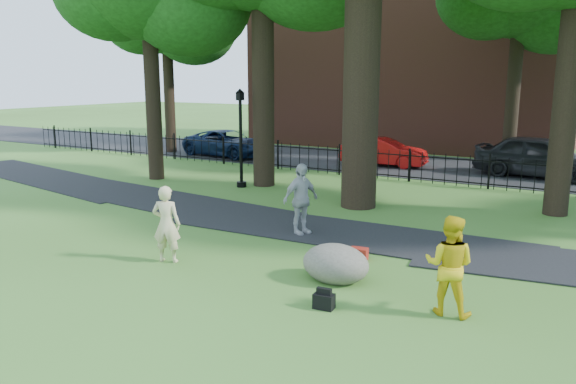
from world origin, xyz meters
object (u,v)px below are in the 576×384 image
Objects in this scene: woman at (166,224)px; lamppost at (241,139)px; man at (449,265)px; boulder at (336,261)px; red_sedan at (384,152)px.

lamppost is (-3.52, 7.92, 0.91)m from woman.
man is 2.47m from boulder.
lamppost reaches higher than woman.
woman is 3.84m from boulder.
man reaches higher than woman.
woman is 6.11m from man.
red_sedan is at bearing -68.20° from man.
lamppost is at bearing 154.46° from red_sedan.
boulder is at bearing -14.29° from man.
boulder is (3.73, 0.82, -0.46)m from woman.
woman is 15.34m from red_sedan.
man is at bearing -11.56° from boulder.
woman is 0.44× the size of red_sedan.
woman is 8.71m from lamppost.
boulder is (-2.37, 0.49, -0.47)m from man.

